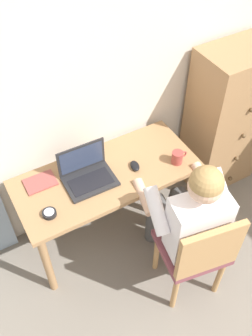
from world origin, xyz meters
The scene contains 10 objects.
wall_back centered at (0.00, 2.20, 1.25)m, with size 4.80×0.05×2.50m, color beige.
desk centered at (-0.22, 1.85, 0.61)m, with size 1.29×0.57×0.72m.
dresser centered at (0.93, 1.94, 0.65)m, with size 0.59×0.43×1.29m.
chair centered at (0.06, 1.13, 0.51)m, with size 0.48×0.47×0.90m.
person_seated centered at (0.09, 1.31, 0.69)m, with size 0.59×0.63×1.22m.
laptop centered at (-0.35, 1.87, 0.77)m, with size 0.35×0.26×0.24m.
computer_mouse centered at (-0.02, 1.80, 0.74)m, with size 0.06×0.10×0.03m, color black.
desk_clock centered at (-0.69, 1.71, 0.74)m, with size 0.09×0.09×0.03m.
notebook_pad centered at (-0.65, 1.99, 0.73)m, with size 0.21×0.15×0.01m, color #994742.
coffee_mug centered at (0.27, 1.70, 0.77)m, with size 0.12×0.08×0.09m.
Camera 1 is at (-0.96, 0.26, 2.69)m, focal length 40.83 mm.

